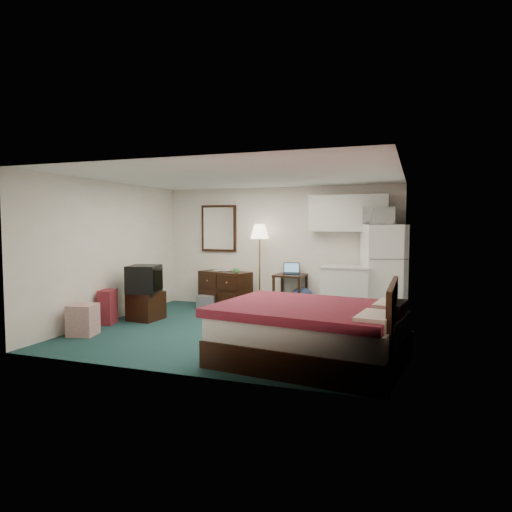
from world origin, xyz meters
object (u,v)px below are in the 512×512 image
at_px(tv_stand, 146,306).
at_px(floor_lamp, 260,267).
at_px(kitchen_counter, 347,293).
at_px(fridge, 383,271).
at_px(dresser, 225,289).
at_px(suitcase, 108,307).
at_px(bed, 311,334).
at_px(desk, 290,293).

bearing_deg(tv_stand, floor_lamp, 50.84).
relative_size(floor_lamp, kitchen_counter, 1.85).
bearing_deg(tv_stand, fridge, 26.05).
xyz_separation_m(dresser, suitcase, (-1.28, -2.20, -0.08)).
xyz_separation_m(kitchen_counter, suitcase, (-3.86, -1.92, -0.17)).
xyz_separation_m(floor_lamp, bed, (1.80, -3.19, -0.51)).
height_order(dresser, bed, dresser).
xyz_separation_m(desk, fridge, (1.79, -0.05, 0.50)).
bearing_deg(bed, tv_stand, 163.97).
bearing_deg(dresser, tv_stand, -98.89).
relative_size(floor_lamp, desk, 2.35).
bearing_deg(desk, kitchen_counter, -11.84).
relative_size(desk, fridge, 0.43).
xyz_separation_m(dresser, desk, (1.41, 0.01, -0.00)).
distance_m(desk, fridge, 1.86).
bearing_deg(fridge, bed, -120.54).
distance_m(desk, kitchen_counter, 1.21).
relative_size(floor_lamp, suitcase, 2.92).
bearing_deg(bed, desk, 117.39).
distance_m(floor_lamp, fridge, 2.45).
height_order(fridge, tv_stand, fridge).
relative_size(desk, tv_stand, 1.34).
relative_size(tv_stand, suitcase, 0.93).
bearing_deg(fridge, dresser, 160.57).
bearing_deg(suitcase, bed, -29.46).
distance_m(dresser, desk, 1.41).
distance_m(dresser, fridge, 3.24).
relative_size(floor_lamp, bed, 0.78).
height_order(kitchen_counter, bed, kitchen_counter).
bearing_deg(floor_lamp, desk, -1.41).
bearing_deg(desk, fridge, 0.43).
relative_size(dresser, kitchen_counter, 1.17).
relative_size(dresser, floor_lamp, 0.63).
bearing_deg(desk, bed, -68.16).
bearing_deg(kitchen_counter, suitcase, -150.50).
distance_m(dresser, bed, 4.06).
relative_size(dresser, suitcase, 1.84).
distance_m(fridge, tv_stand, 4.41).
height_order(dresser, floor_lamp, floor_lamp).
bearing_deg(fridge, floor_lamp, 159.66).
bearing_deg(tv_stand, desk, 40.84).
relative_size(kitchen_counter, bed, 0.42).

